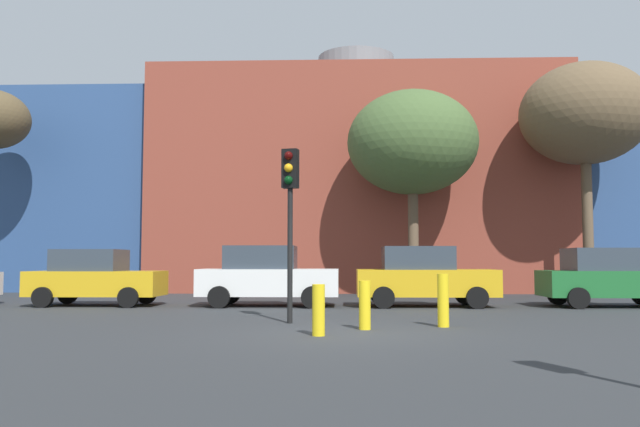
{
  "coord_description": "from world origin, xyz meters",
  "views": [
    {
      "loc": [
        -0.01,
        -12.79,
        1.42
      ],
      "look_at": [
        -0.71,
        7.2,
        2.87
      ],
      "focal_mm": 36.35,
      "sensor_mm": 36.0,
      "label": 1
    }
  ],
  "objects": [
    {
      "name": "building_backdrop",
      "position": [
        0.72,
        20.89,
        4.93
      ],
      "size": [
        38.33,
        12.19,
        12.14
      ],
      "color": "brown",
      "rests_on": "ground_plane"
    },
    {
      "name": "parked_car_2",
      "position": [
        -2.37,
        7.36,
        0.93
      ],
      "size": [
        4.31,
        2.11,
        1.87
      ],
      "color": "white",
      "rests_on": "ground_plane"
    },
    {
      "name": "bare_tree_0",
      "position": [
        2.76,
        12.63,
        6.04
      ],
      "size": [
        5.15,
        5.15,
        8.13
      ],
      "color": "brown",
      "rests_on": "ground_plane"
    },
    {
      "name": "bollard_yellow_2",
      "position": [
        -0.47,
        -0.52,
        0.48
      ],
      "size": [
        0.24,
        0.24,
        0.96
      ],
      "primitive_type": "cylinder",
      "color": "yellow",
      "rests_on": "ground_plane"
    },
    {
      "name": "bollard_yellow_0",
      "position": [
        0.44,
        0.62,
        0.5
      ],
      "size": [
        0.24,
        0.24,
        1.0
      ],
      "primitive_type": "cylinder",
      "color": "yellow",
      "rests_on": "ground_plane"
    },
    {
      "name": "parked_car_3",
      "position": [
        2.49,
        7.36,
        0.92
      ],
      "size": [
        4.26,
        2.09,
        1.84
      ],
      "color": "gold",
      "rests_on": "ground_plane"
    },
    {
      "name": "ground_plane",
      "position": [
        0.0,
        0.0,
        0.0
      ],
      "size": [
        200.0,
        200.0,
        0.0
      ],
      "primitive_type": "plane",
      "color": "#2D3033"
    },
    {
      "name": "bollard_yellow_1",
      "position": [
        2.13,
        1.19,
        0.56
      ],
      "size": [
        0.24,
        0.24,
        1.13
      ],
      "primitive_type": "cylinder",
      "color": "yellow",
      "rests_on": "ground_plane"
    },
    {
      "name": "traffic_light_island",
      "position": [
        -1.21,
        1.88,
        2.91
      ],
      "size": [
        0.4,
        0.39,
        3.96
      ],
      "rotation": [
        0.0,
        0.0,
        -1.8
      ],
      "color": "black",
      "rests_on": "ground_plane"
    },
    {
      "name": "parked_car_1",
      "position": [
        -7.79,
        7.36,
        0.87
      ],
      "size": [
        4.06,
        1.99,
        1.76
      ],
      "color": "gold",
      "rests_on": "ground_plane"
    },
    {
      "name": "bare_tree_1",
      "position": [
        9.56,
        12.76,
        7.16
      ],
      "size": [
        5.02,
        5.02,
        9.21
      ],
      "color": "brown",
      "rests_on": "ground_plane"
    },
    {
      "name": "parked_car_4",
      "position": [
        8.12,
        7.36,
        0.89
      ],
      "size": [
        4.13,
        2.03,
        1.79
      ],
      "color": "#1E662D",
      "rests_on": "ground_plane"
    }
  ]
}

